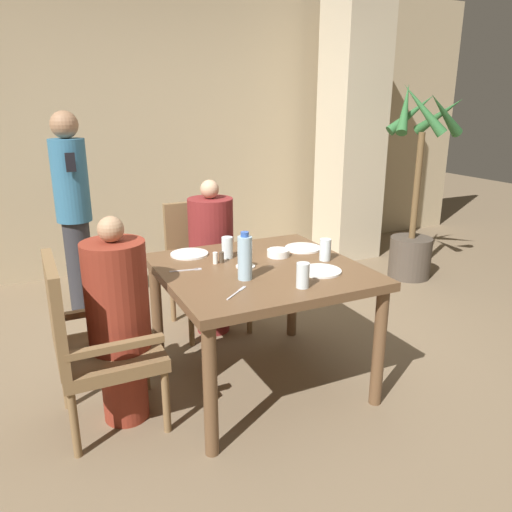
% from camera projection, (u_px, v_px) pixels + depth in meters
% --- Properties ---
extents(ground_plane, '(16.00, 16.00, 0.00)m').
position_uv_depth(ground_plane, '(260.00, 381.00, 3.08)').
color(ground_plane, '#7A664C').
extents(wall_back, '(8.00, 0.06, 2.80)m').
position_uv_depth(wall_back, '(146.00, 128.00, 4.86)').
color(wall_back, tan).
rests_on(wall_back, ground_plane).
extents(pillar_stone, '(0.54, 0.54, 2.70)m').
position_uv_depth(pillar_stone, '(352.00, 131.00, 5.23)').
color(pillar_stone, beige).
rests_on(pillar_stone, ground_plane).
extents(dining_table, '(1.12, 1.09, 0.75)m').
position_uv_depth(dining_table, '(260.00, 282.00, 2.89)').
color(dining_table, brown).
rests_on(dining_table, ground_plane).
extents(chair_left_side, '(0.51, 0.51, 0.93)m').
position_uv_depth(chair_left_side, '(91.00, 340.00, 2.54)').
color(chair_left_side, brown).
rests_on(chair_left_side, ground_plane).
extents(diner_in_left_chair, '(0.32, 0.32, 1.13)m').
position_uv_depth(diner_in_left_chair, '(119.00, 320.00, 2.58)').
color(diner_in_left_chair, maroon).
rests_on(diner_in_left_chair, ground_plane).
extents(chair_far_side, '(0.51, 0.51, 0.93)m').
position_uv_depth(chair_far_side, '(205.00, 263.00, 3.75)').
color(chair_far_side, brown).
rests_on(chair_far_side, ground_plane).
extents(diner_in_far_chair, '(0.32, 0.32, 1.14)m').
position_uv_depth(diner_in_far_chair, '(212.00, 256.00, 3.60)').
color(diner_in_far_chair, maroon).
rests_on(diner_in_far_chair, ground_plane).
extents(standing_host, '(0.27, 0.31, 1.59)m').
position_uv_depth(standing_host, '(73.00, 207.00, 3.92)').
color(standing_host, '#2D2D33').
rests_on(standing_host, ground_plane).
extents(potted_palm, '(0.62, 0.62, 1.83)m').
position_uv_depth(potted_palm, '(414.00, 215.00, 4.72)').
color(potted_palm, '#4C4238').
rests_on(potted_palm, ground_plane).
extents(plate_main_left, '(0.23, 0.23, 0.01)m').
position_uv_depth(plate_main_left, '(303.00, 248.00, 3.20)').
color(plate_main_left, white).
rests_on(plate_main_left, dining_table).
extents(plate_main_right, '(0.23, 0.23, 0.01)m').
position_uv_depth(plate_main_right, '(189.00, 254.00, 3.08)').
color(plate_main_right, white).
rests_on(plate_main_right, dining_table).
extents(plate_dessert_center, '(0.23, 0.23, 0.01)m').
position_uv_depth(plate_dessert_center, '(321.00, 271.00, 2.77)').
color(plate_dessert_center, white).
rests_on(plate_dessert_center, dining_table).
extents(teacup_with_saucer, '(0.11, 0.11, 0.07)m').
position_uv_depth(teacup_with_saucer, '(245.00, 262.00, 2.85)').
color(teacup_with_saucer, white).
rests_on(teacup_with_saucer, dining_table).
extents(bowl_small, '(0.14, 0.14, 0.04)m').
position_uv_depth(bowl_small, '(278.00, 253.00, 3.05)').
color(bowl_small, white).
rests_on(bowl_small, dining_table).
extents(water_bottle, '(0.08, 0.08, 0.26)m').
position_uv_depth(water_bottle, '(245.00, 257.00, 2.63)').
color(water_bottle, '#A3C6DB').
rests_on(water_bottle, dining_table).
extents(glass_tall_near, '(0.07, 0.07, 0.13)m').
position_uv_depth(glass_tall_near, '(325.00, 250.00, 2.96)').
color(glass_tall_near, silver).
rests_on(glass_tall_near, dining_table).
extents(glass_tall_mid, '(0.07, 0.07, 0.13)m').
position_uv_depth(glass_tall_mid, '(303.00, 275.00, 2.53)').
color(glass_tall_mid, silver).
rests_on(glass_tall_mid, dining_table).
extents(glass_tall_far, '(0.07, 0.07, 0.13)m').
position_uv_depth(glass_tall_far, '(227.00, 248.00, 3.00)').
color(glass_tall_far, silver).
rests_on(glass_tall_far, dining_table).
extents(salt_shaker, '(0.03, 0.03, 0.07)m').
position_uv_depth(salt_shaker, '(215.00, 258.00, 2.91)').
color(salt_shaker, white).
rests_on(salt_shaker, dining_table).
extents(pepper_shaker, '(0.03, 0.03, 0.06)m').
position_uv_depth(pepper_shaker, '(222.00, 257.00, 2.92)').
color(pepper_shaker, '#4C3D2D').
rests_on(pepper_shaker, dining_table).
extents(fork_beside_plate, '(0.18, 0.05, 0.00)m').
position_uv_depth(fork_beside_plate, '(189.00, 270.00, 2.80)').
color(fork_beside_plate, silver).
rests_on(fork_beside_plate, dining_table).
extents(knife_beside_plate, '(0.16, 0.13, 0.00)m').
position_uv_depth(knife_beside_plate, '(237.00, 292.00, 2.48)').
color(knife_beside_plate, silver).
rests_on(knife_beside_plate, dining_table).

